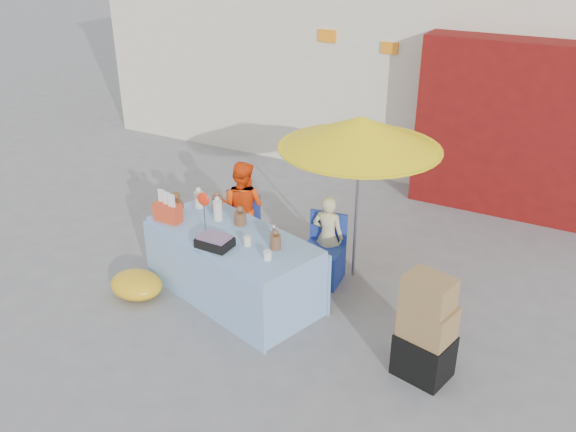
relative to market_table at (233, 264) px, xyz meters
The scene contains 9 objects.
ground 0.57m from the market_table, 28.27° to the right, with size 80.00×80.00×0.00m, color slate.
market_table is the anchor object (origin of this frame).
chair_left 0.96m from the market_table, 119.59° to the left, with size 0.53×0.52×0.85m.
chair_right 1.15m from the market_table, 46.49° to the left, with size 0.53×0.52×0.85m.
vendor_orange 1.09m from the market_table, 115.93° to the left, with size 0.64×0.50×1.31m, color #FF470D.
vendor_beige 1.24m from the market_table, 50.71° to the left, with size 0.40×0.26×1.09m, color beige.
umbrella 2.13m from the market_table, 45.63° to the left, with size 1.90×1.90×2.09m.
box_stack 2.45m from the market_table, ahead, with size 0.59×0.52×1.12m.
tarp_bundle 1.20m from the market_table, 150.55° to the right, with size 0.67×0.53×0.30m, color gold.
Camera 1 is at (3.22, -4.96, 4.09)m, focal length 38.00 mm.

